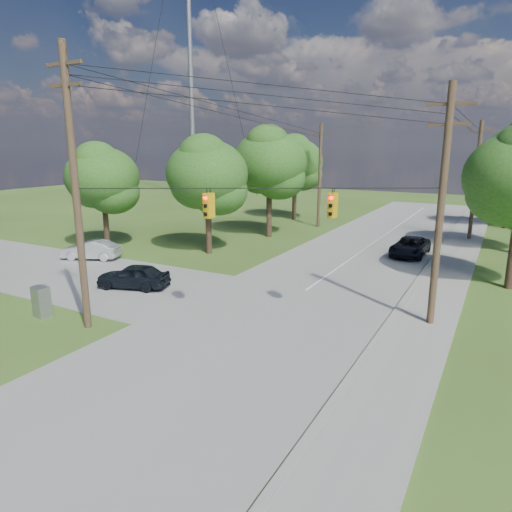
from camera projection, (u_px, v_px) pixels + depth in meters
The scene contains 19 objects.
ground at pixel (162, 351), 18.08m from camera, with size 140.00×140.00×0.00m, color #36521B.
main_road at pixel (265, 319), 21.40m from camera, with size 10.00×100.00×0.03m, color gray.
sidewalk_east at pixel (413, 348), 18.27m from camera, with size 2.60×100.00×0.12m, color gray.
pole_sw at pixel (75, 188), 19.09m from camera, with size 2.00×0.32×12.00m.
pole_ne at pixel (441, 205), 19.46m from camera, with size 2.00×0.32×10.50m.
pole_north_e at pixel (475, 180), 38.30m from camera, with size 2.00×0.32×10.00m.
pole_north_w at pixel (320, 175), 44.78m from camera, with size 2.00×0.32×10.00m.
power_lines at pixel (313, 123), 25.06m from camera, with size 13.93×29.62×4.93m.
traffic_signals at pixel (271, 205), 19.36m from camera, with size 4.91×3.27×1.05m.
radio_mast at pixel (190, 44), 66.92m from camera, with size 0.70×0.70×45.00m, color gray.
tree_w_near at pixel (207, 174), 33.20m from camera, with size 6.00×6.00×8.40m.
tree_w_mid at pixel (269, 162), 39.40m from camera, with size 6.40×6.40×9.22m.
tree_w_far at pixel (295, 162), 48.94m from camera, with size 6.00×6.00×8.73m.
tree_e_far at pixel (512, 167), 43.72m from camera, with size 5.80×5.80×8.32m.
tree_cross_n at pixel (102, 177), 34.88m from camera, with size 5.60×5.60×7.91m.
car_cross_dark at pixel (133, 276), 25.92m from camera, with size 1.65×4.10×1.40m, color black.
car_cross_silver at pixel (91, 250), 32.50m from camera, with size 1.43×4.10×1.35m, color #B5B8BC.
car_main_north at pixel (410, 246), 33.65m from camera, with size 2.25×4.88×1.36m, color black.
control_cabinet at pixel (41, 302), 21.60m from camera, with size 0.82×0.59×1.48m, color gray.
Camera 1 is at (11.28, -12.84, 7.94)m, focal length 32.00 mm.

